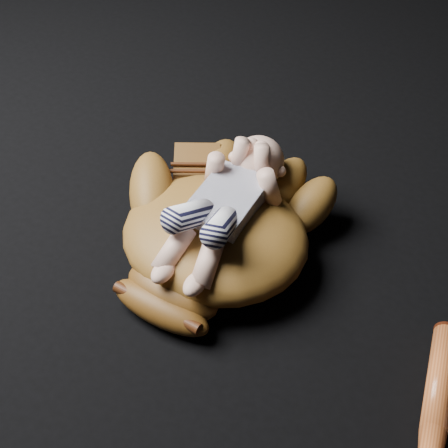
# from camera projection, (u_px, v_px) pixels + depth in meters

# --- Properties ---
(baseball_glove) EXTENTS (0.43, 0.48, 0.14)m
(baseball_glove) POSITION_uv_depth(u_px,v_px,m) (215.00, 229.00, 1.12)
(baseball_glove) COLOR brown
(baseball_glove) RESTS_ON ground
(newborn_baby) EXTENTS (0.22, 0.36, 0.14)m
(newborn_baby) POSITION_uv_depth(u_px,v_px,m) (220.00, 207.00, 1.09)
(newborn_baby) COLOR #D7A38B
(newborn_baby) RESTS_ON baseball_glove
(baseball_bat) EXTENTS (0.16, 0.39, 0.04)m
(baseball_bat) POSITION_uv_depth(u_px,v_px,m) (431.00, 446.00, 0.89)
(baseball_bat) COLOR #B45222
(baseball_bat) RESTS_ON ground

